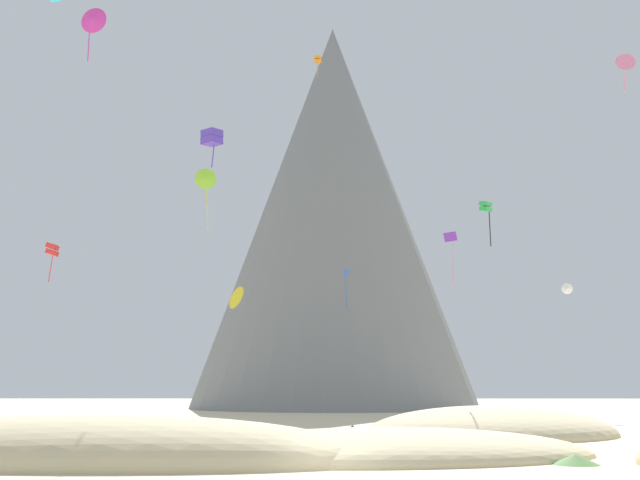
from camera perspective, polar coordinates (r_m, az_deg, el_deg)
ground_plane at (r=31.31m, az=1.08°, el=-17.37°), size 400.00×400.00×0.00m
dune_foreground_left at (r=56.86m, az=12.90°, el=-14.32°), size 25.99×25.92×4.15m
dune_midground at (r=38.19m, az=4.83°, el=-16.22°), size 23.30×15.02×2.84m
dune_back_low at (r=37.15m, az=-16.70°, el=-15.95°), size 27.10×11.24×4.31m
bush_low_patch at (r=41.69m, az=-20.42°, el=-14.77°), size 1.76×1.76×0.55m
bush_far_left at (r=36.30m, az=18.94°, el=-15.58°), size 3.01×3.01×0.45m
bush_mid_center at (r=48.81m, az=2.50°, el=-14.53°), size 1.88×1.88×1.04m
rock_massif at (r=128.78m, az=0.72°, el=1.49°), size 65.04×65.04×67.53m
kite_white_mid at (r=90.99m, az=18.36°, el=-3.55°), size 1.32×0.83×1.29m
kite_blue_mid at (r=90.14m, az=2.01°, el=-3.17°), size 0.68×0.67×5.03m
kite_green_mid at (r=63.65m, az=12.56°, el=2.44°), size 1.15×1.15×3.89m
kite_violet_mid at (r=64.12m, az=9.99°, el=-0.41°), size 1.13×0.47×4.86m
kite_indigo_mid at (r=54.69m, az=-8.27°, el=7.76°), size 1.63×1.64×2.83m
kite_magenta_high at (r=65.20m, az=-16.95°, el=15.78°), size 2.20×0.61×4.75m
kite_orange_high at (r=89.13m, az=-0.16°, el=13.64°), size 0.87×0.93×2.72m
kite_pink_high at (r=66.69m, az=22.30°, el=12.41°), size 1.65×0.87×3.26m
kite_lime_mid at (r=78.34m, az=-8.72°, el=4.61°), size 2.22×0.72×6.60m
kite_yellow_low at (r=56.07m, az=-6.34°, el=-4.43°), size 1.70×1.89×1.76m
kite_red_mid at (r=76.07m, az=-19.79°, el=-0.71°), size 1.08×1.00×3.81m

